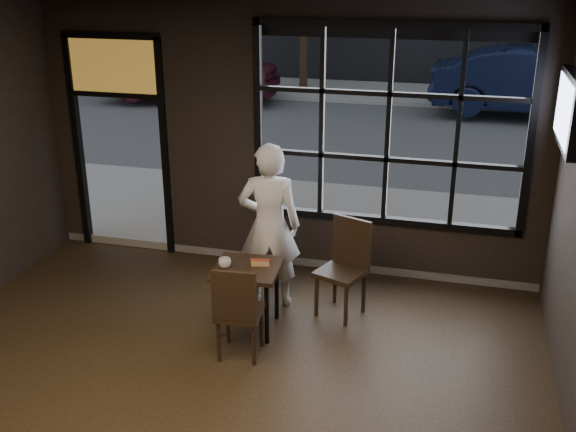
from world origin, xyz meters
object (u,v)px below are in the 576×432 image
(chair_near, at_px, (240,309))
(navy_car, at_px, (534,82))
(cafe_table, at_px, (248,298))
(man, at_px, (269,226))

(chair_near, xyz_separation_m, navy_car, (3.36, 11.36, 0.40))
(cafe_table, xyz_separation_m, man, (0.06, 0.60, 0.56))
(chair_near, bearing_deg, cafe_table, -85.41)
(chair_near, distance_m, man, 1.15)
(chair_near, relative_size, navy_car, 0.20)
(navy_car, bearing_deg, chair_near, 165.86)
(chair_near, bearing_deg, navy_car, -111.22)
(navy_car, bearing_deg, cafe_table, 164.82)
(cafe_table, height_order, man, man)
(cafe_table, height_order, chair_near, chair_near)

